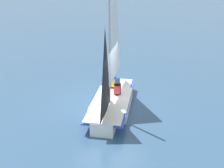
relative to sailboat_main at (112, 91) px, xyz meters
name	(u,v)px	position (x,y,z in m)	size (l,w,h in m)	color
ground_plane	(112,109)	(0.05, 0.04, -0.77)	(260.00, 260.00, 0.00)	#2D4C6B
sailboat_main	(112,91)	(0.00, 0.00, 0.00)	(4.35, 3.67, 5.44)	white
sailor_helm	(117,91)	(-0.37, -0.07, -0.14)	(0.43, 0.42, 1.16)	black
sailor_crew	(112,84)	(-0.77, -0.75, -0.15)	(0.43, 0.42, 1.16)	black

